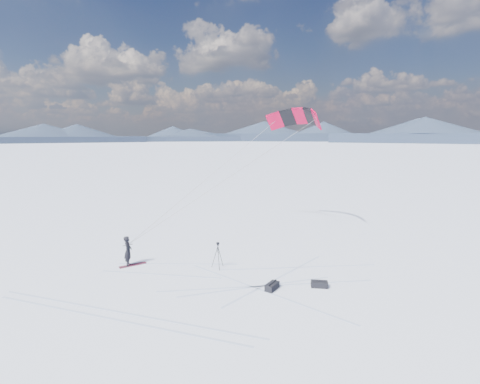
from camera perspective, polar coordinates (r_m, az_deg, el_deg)
name	(u,v)px	position (r m, az deg, el deg)	size (l,w,h in m)	color
ground	(204,277)	(18.58, -5.96, -13.71)	(1800.00, 1800.00, 0.00)	white
horizon_hills	(202,206)	(17.46, -6.18, -2.37)	(704.00, 704.42, 9.00)	#1C293C
snow_tracks	(197,284)	(17.82, -7.15, -14.78)	(17.62, 14.39, 0.01)	#A3B2D1
snowkiter	(129,266)	(20.92, -17.79, -11.42)	(0.62, 0.41, 1.71)	black
snowboard	(133,265)	(20.87, -17.17, -11.37)	(1.49, 0.28, 0.04)	maroon
tripod	(218,252)	(19.35, -3.65, -9.72)	(0.69, 0.63, 1.47)	black
gear_bag_a	(272,286)	(17.17, 5.29, -15.14)	(0.90, 0.80, 0.37)	black
gear_bag_b	(319,284)	(17.76, 12.89, -14.50)	(0.88, 0.72, 0.36)	black
power_kite	(296,119)	(26.13, 9.17, 11.77)	(13.39, 5.61, 8.01)	#AF042B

